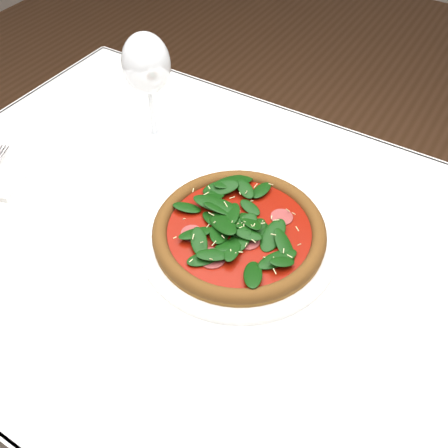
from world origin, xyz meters
The scene contains 5 objects.
ground centered at (0.00, 0.00, 0.00)m, with size 6.00×6.00×0.00m, color brown.
dining_table centered at (0.00, 0.00, 0.65)m, with size 1.21×0.81×0.75m.
plate centered at (0.02, 0.02, 0.76)m, with size 0.33×0.33×0.01m.
pizza centered at (0.02, 0.02, 0.78)m, with size 0.36×0.36×0.04m.
wine_glass centered at (-0.27, 0.18, 0.90)m, with size 0.09×0.09×0.22m.
Camera 1 is at (0.28, -0.45, 1.37)m, focal length 40.00 mm.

